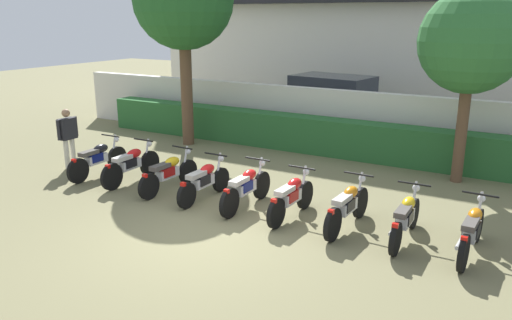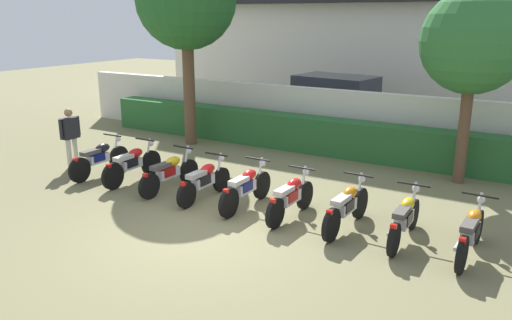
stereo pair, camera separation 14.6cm
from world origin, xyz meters
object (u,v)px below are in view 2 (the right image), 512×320
at_px(motorcycle_in_row_4, 246,187).
at_px(motorcycle_in_row_1, 132,164).
at_px(tree_near_inspector, 186,0).
at_px(motorcycle_in_row_5, 291,197).
at_px(motorcycle_in_row_7, 405,218).
at_px(inspector_person, 70,133).
at_px(motorcycle_in_row_8, 471,232).
at_px(motorcycle_in_row_2, 169,172).
at_px(motorcycle_in_row_0, 99,158).
at_px(motorcycle_in_row_3, 204,180).
at_px(parked_car, 339,103).
at_px(tree_far_side, 474,43).
at_px(motorcycle_in_row_6, 346,207).

bearing_deg(motorcycle_in_row_4, motorcycle_in_row_1, 89.16).
relative_size(tree_near_inspector, motorcycle_in_row_5, 3.25).
xyz_separation_m(motorcycle_in_row_7, inspector_person, (-8.88, 0.16, 0.49)).
bearing_deg(motorcycle_in_row_8, motorcycle_in_row_2, 91.67).
bearing_deg(motorcycle_in_row_0, motorcycle_in_row_3, -91.60).
height_order(motorcycle_in_row_4, motorcycle_in_row_5, motorcycle_in_row_4).
bearing_deg(inspector_person, motorcycle_in_row_1, -3.12).
relative_size(parked_car, tree_near_inspector, 0.80).
xyz_separation_m(tree_near_inspector, inspector_person, (-1.11, -3.68, -3.43)).
relative_size(tree_near_inspector, motorcycle_in_row_3, 3.23).
relative_size(parked_car, tree_far_side, 1.04).
xyz_separation_m(motorcycle_in_row_1, motorcycle_in_row_7, (6.59, -0.04, -0.02)).
height_order(parked_car, motorcycle_in_row_2, parked_car).
relative_size(tree_far_side, motorcycle_in_row_7, 2.37).
height_order(motorcycle_in_row_0, motorcycle_in_row_6, same).
bearing_deg(motorcycle_in_row_3, motorcycle_in_row_7, -88.49).
height_order(motorcycle_in_row_1, motorcycle_in_row_7, motorcycle_in_row_1).
relative_size(motorcycle_in_row_6, motorcycle_in_row_7, 1.02).
distance_m(motorcycle_in_row_0, inspector_person, 1.32).
xyz_separation_m(motorcycle_in_row_2, motorcycle_in_row_6, (4.30, -0.00, 0.01)).
relative_size(motorcycle_in_row_6, motorcycle_in_row_8, 1.02).
bearing_deg(motorcycle_in_row_4, motorcycle_in_row_8, -90.04).
bearing_deg(motorcycle_in_row_8, motorcycle_in_row_1, 91.39).
relative_size(tree_near_inspector, motorcycle_in_row_7, 3.06).
bearing_deg(motorcycle_in_row_5, motorcycle_in_row_8, -87.89).
distance_m(motorcycle_in_row_1, motorcycle_in_row_5, 4.35).
bearing_deg(motorcycle_in_row_2, motorcycle_in_row_4, -87.79).
bearing_deg(inspector_person, motorcycle_in_row_6, -1.26).
bearing_deg(motorcycle_in_row_1, parked_car, -14.14).
distance_m(tree_far_side, motorcycle_in_row_2, 7.52).
bearing_deg(motorcycle_in_row_0, parked_car, -21.32).
distance_m(parked_car, motorcycle_in_row_2, 8.28).
xyz_separation_m(tree_near_inspector, motorcycle_in_row_7, (7.77, -3.84, -3.91)).
xyz_separation_m(motorcycle_in_row_3, motorcycle_in_row_5, (2.12, 0.00, 0.01)).
distance_m(parked_car, motorcycle_in_row_3, 8.29).
bearing_deg(motorcycle_in_row_1, motorcycle_in_row_6, -90.79).
relative_size(motorcycle_in_row_5, motorcycle_in_row_8, 0.94).
distance_m(parked_car, motorcycle_in_row_6, 8.95).
height_order(tree_near_inspector, motorcycle_in_row_2, tree_near_inspector).
relative_size(motorcycle_in_row_1, motorcycle_in_row_3, 1.07).
xyz_separation_m(tree_far_side, motorcycle_in_row_8, (0.88, -4.12, -2.87)).
relative_size(parked_car, inspector_person, 2.97).
distance_m(motorcycle_in_row_0, motorcycle_in_row_1, 1.08).
relative_size(motorcycle_in_row_3, motorcycle_in_row_7, 0.95).
height_order(motorcycle_in_row_6, motorcycle_in_row_8, motorcycle_in_row_6).
bearing_deg(motorcycle_in_row_2, motorcycle_in_row_6, -87.37).
xyz_separation_m(tree_near_inspector, tree_far_side, (8.00, 0.23, -1.03)).
height_order(tree_near_inspector, motorcycle_in_row_7, tree_near_inspector).
xyz_separation_m(motorcycle_in_row_1, motorcycle_in_row_4, (3.28, -0.06, -0.01)).
bearing_deg(motorcycle_in_row_2, tree_near_inspector, 34.37).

